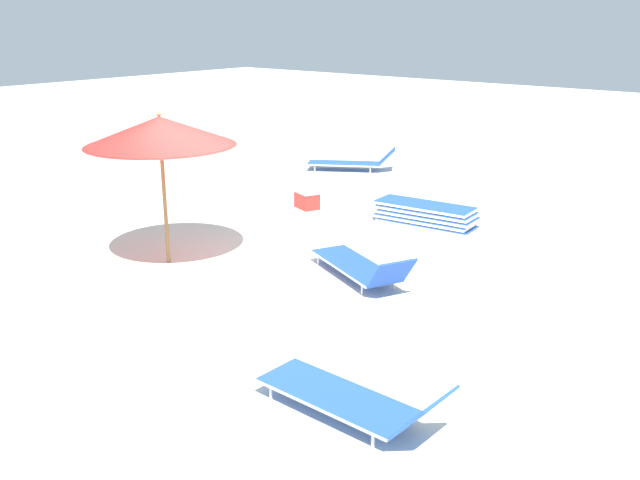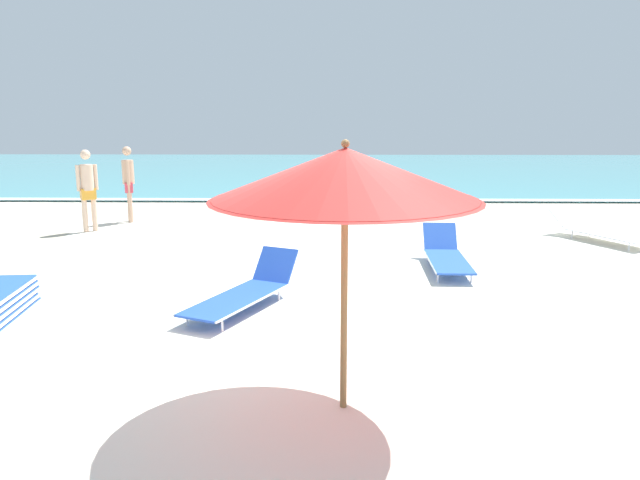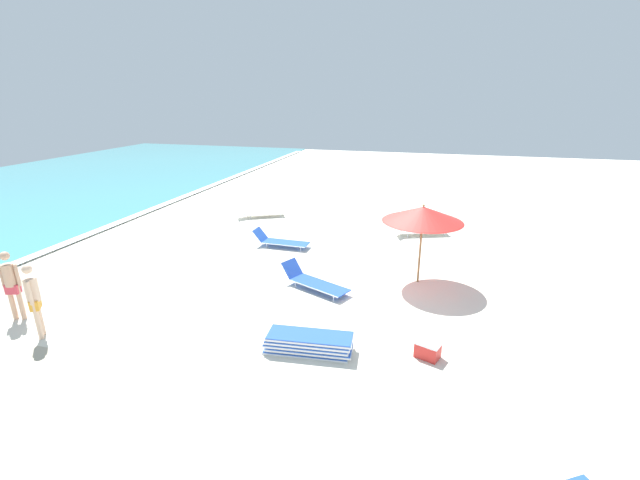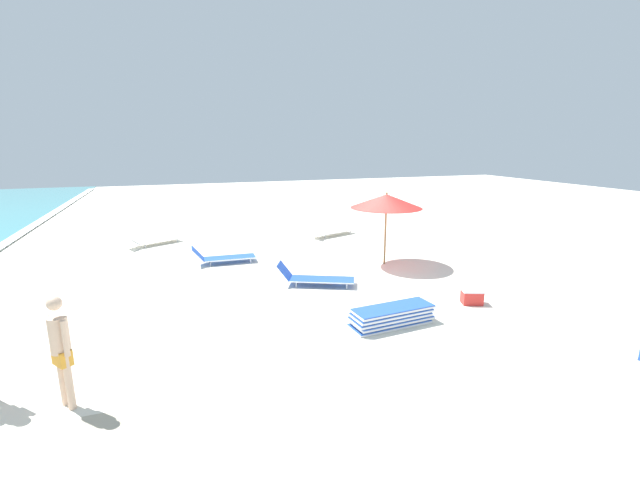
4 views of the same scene
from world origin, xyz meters
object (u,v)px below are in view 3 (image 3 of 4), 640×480
at_px(lounger_stack, 308,343).
at_px(sun_lounger_near_water_left, 419,230).
at_px(sun_lounger_under_umbrella, 260,212).
at_px(beachgoer_wading_adult, 11,282).
at_px(beach_umbrella, 423,214).
at_px(sun_lounger_mid_beach_solo, 314,281).
at_px(cooler_box, 428,349).
at_px(sun_lounger_beside_umbrella, 280,241).
at_px(beachgoer_shoreline_child, 33,297).

xyz_separation_m(lounger_stack, sun_lounger_near_water_left, (8.80, -1.86, 0.01)).
bearing_deg(sun_lounger_near_water_left, sun_lounger_under_umbrella, 62.42).
bearing_deg(beachgoer_wading_adult, sun_lounger_near_water_left, 28.97).
bearing_deg(beachgoer_wading_adult, beach_umbrella, 10.71).
bearing_deg(sun_lounger_near_water_left, beachgoer_wading_adult, 114.44).
height_order(sun_lounger_under_umbrella, sun_lounger_mid_beach_solo, sun_lounger_mid_beach_solo).
xyz_separation_m(lounger_stack, sun_lounger_under_umbrella, (9.58, 5.17, 0.00)).
bearing_deg(lounger_stack, cooler_box, -84.82).
height_order(sun_lounger_beside_umbrella, sun_lounger_near_water_left, sun_lounger_near_water_left).
height_order(sun_lounger_under_umbrella, sun_lounger_beside_umbrella, sun_lounger_beside_umbrella).
distance_m(sun_lounger_under_umbrella, sun_lounger_beside_umbrella, 4.14).
distance_m(sun_lounger_beside_umbrella, beachgoer_wading_adult, 7.98).
relative_size(sun_lounger_under_umbrella, beachgoer_shoreline_child, 1.23).
bearing_deg(lounger_stack, beach_umbrella, -30.95).
bearing_deg(cooler_box, beachgoer_wading_adult, 26.52).
bearing_deg(sun_lounger_beside_umbrella, beachgoer_shoreline_child, 157.96).
relative_size(sun_lounger_mid_beach_solo, beachgoer_wading_adult, 1.23).
xyz_separation_m(sun_lounger_beside_umbrella, beachgoer_shoreline_child, (-7.14, 3.13, 0.78)).
bearing_deg(sun_lounger_beside_umbrella, beach_umbrella, -108.34).
distance_m(lounger_stack, sun_lounger_near_water_left, 8.99).
distance_m(lounger_stack, beachgoer_wading_adult, 7.32).
bearing_deg(lounger_stack, sun_lounger_beside_umbrella, 20.13).
bearing_deg(sun_lounger_beside_umbrella, lounger_stack, -152.91).
bearing_deg(sun_lounger_near_water_left, beach_umbrella, 161.43).
height_order(sun_lounger_under_umbrella, sun_lounger_near_water_left, sun_lounger_near_water_left).
xyz_separation_m(sun_lounger_beside_umbrella, beachgoer_wading_adult, (-6.64, 4.35, 0.78)).
bearing_deg(sun_lounger_under_umbrella, cooler_box, -167.94).
relative_size(lounger_stack, beachgoer_wading_adult, 1.11).
bearing_deg(sun_lounger_mid_beach_solo, beachgoer_shoreline_child, 152.20).
xyz_separation_m(lounger_stack, beachgoer_shoreline_child, (-1.02, 6.04, 0.79)).
relative_size(lounger_stack, sun_lounger_beside_umbrella, 0.96).
bearing_deg(beach_umbrella, cooler_box, -173.97).
height_order(beach_umbrella, sun_lounger_near_water_left, beach_umbrella).
relative_size(beachgoer_shoreline_child, cooler_box, 2.98).
distance_m(sun_lounger_beside_umbrella, sun_lounger_near_water_left, 5.47).
height_order(sun_lounger_mid_beach_solo, cooler_box, sun_lounger_mid_beach_solo).
xyz_separation_m(sun_lounger_mid_beach_solo, cooler_box, (-2.59, -3.24, -0.03)).
distance_m(sun_lounger_beside_umbrella, sun_lounger_mid_beach_solo, 3.74).
xyz_separation_m(sun_lounger_mid_beach_solo, beachgoer_shoreline_child, (-4.07, 5.27, 0.78)).
bearing_deg(beachgoer_shoreline_child, sun_lounger_mid_beach_solo, -88.27).
relative_size(beach_umbrella, sun_lounger_near_water_left, 1.03).
height_order(lounger_stack, beachgoer_wading_adult, beachgoer_wading_adult).
relative_size(sun_lounger_under_umbrella, sun_lounger_beside_umbrella, 1.07).
relative_size(sun_lounger_near_water_left, cooler_box, 3.85).
bearing_deg(sun_lounger_near_water_left, cooler_box, 162.98).
distance_m(beachgoer_wading_adult, beachgoer_shoreline_child, 1.31).
bearing_deg(cooler_box, beachgoer_shoreline_child, 30.60).
xyz_separation_m(beach_umbrella, sun_lounger_near_water_left, (4.49, 0.21, -1.84)).
relative_size(sun_lounger_beside_umbrella, beachgoer_wading_adult, 1.15).
bearing_deg(lounger_stack, beachgoer_wading_adult, 88.87).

